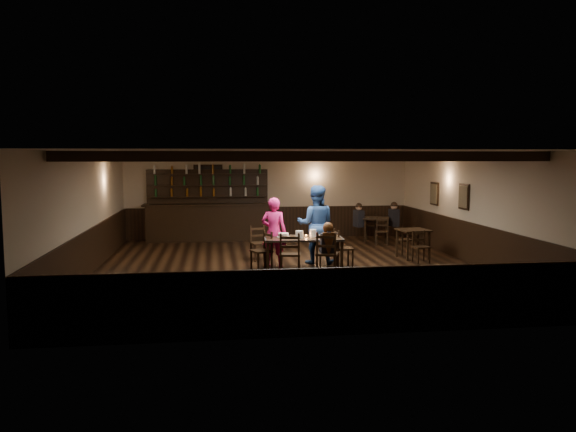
{
  "coord_description": "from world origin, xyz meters",
  "views": [
    {
      "loc": [
        -1.72,
        -12.78,
        2.59
      ],
      "look_at": [
        -0.01,
        0.2,
        1.21
      ],
      "focal_mm": 35.0,
      "sensor_mm": 36.0,
      "label": 1
    }
  ],
  "objects": [
    {
      "name": "tea_light",
      "position": [
        0.37,
        -0.14,
        0.78
      ],
      "size": [
        0.05,
        0.05,
        0.06
      ],
      "color": "#A5A8AD",
      "rests_on": "dining_table"
    },
    {
      "name": "menu_red",
      "position": [
        0.79,
        -0.27,
        0.75
      ],
      "size": [
        0.36,
        0.29,
        0.0
      ],
      "primitive_type": "cube",
      "rotation": [
        0.0,
        0.0,
        -0.28
      ],
      "color": "maroon",
      "rests_on": "dining_table"
    },
    {
      "name": "plate_stack_a",
      "position": [
        0.19,
        -0.28,
        0.84
      ],
      "size": [
        0.18,
        0.18,
        0.17
      ],
      "primitive_type": "cylinder",
      "color": "white",
      "rests_on": "dining_table"
    },
    {
      "name": "back_table_b",
      "position": [
        3.17,
        3.7,
        0.64
      ],
      "size": [
        0.97,
        0.97,
        0.75
      ],
      "color": "black",
      "rests_on": "ground"
    },
    {
      "name": "room_shell",
      "position": [
        0.01,
        0.04,
        1.75
      ],
      "size": [
        9.02,
        10.02,
        2.71
      ],
      "color": "#BAAF9A",
      "rests_on": "ground"
    },
    {
      "name": "chair_end_left",
      "position": [
        -0.6,
        -0.16,
        0.53
      ],
      "size": [
        0.53,
        0.54,
        0.91
      ],
      "color": "black",
      "rests_on": "ground"
    },
    {
      "name": "chair_far_pushed",
      "position": [
        -0.63,
        1.16,
        0.51
      ],
      "size": [
        0.49,
        0.48,
        0.87
      ],
      "color": "black",
      "rests_on": "ground"
    },
    {
      "name": "drink_glass",
      "position": [
        0.54,
        -0.12,
        0.81
      ],
      "size": [
        0.07,
        0.07,
        0.12
      ],
      "primitive_type": "cylinder",
      "color": "silver",
      "rests_on": "dining_table"
    },
    {
      "name": "bg_patron_left",
      "position": [
        2.63,
        3.75,
        0.83
      ],
      "size": [
        0.29,
        0.39,
        0.73
      ],
      "color": "black",
      "rests_on": "ground"
    },
    {
      "name": "woman_pink",
      "position": [
        -0.34,
        0.22,
        0.82
      ],
      "size": [
        0.69,
        0.56,
        1.65
      ],
      "primitive_type": "imported",
      "rotation": [
        0.0,
        0.0,
        2.82
      ],
      "color": "#E22A8F",
      "rests_on": "ground"
    },
    {
      "name": "pepper_shaker",
      "position": [
        0.75,
        -0.28,
        0.8
      ],
      "size": [
        0.03,
        0.03,
        0.09
      ],
      "primitive_type": "cylinder",
      "color": "#A5A8AD",
      "rests_on": "dining_table"
    },
    {
      "name": "plate_stack_b",
      "position": [
        0.53,
        -0.16,
        0.84
      ],
      "size": [
        0.15,
        0.15,
        0.18
      ],
      "primitive_type": "cylinder",
      "color": "white",
      "rests_on": "dining_table"
    },
    {
      "name": "bar_counter",
      "position": [
        -1.92,
        4.72,
        0.73
      ],
      "size": [
        3.94,
        0.7,
        2.2
      ],
      "color": "black",
      "rests_on": "ground"
    },
    {
      "name": "menu_blue",
      "position": [
        0.82,
        -0.05,
        0.75
      ],
      "size": [
        0.3,
        0.22,
        0.0
      ],
      "primitive_type": "cube",
      "rotation": [
        0.0,
        0.0,
        0.05
      ],
      "color": "navy",
      "rests_on": "dining_table"
    },
    {
      "name": "back_table_a",
      "position": [
        3.31,
        0.88,
        0.64
      ],
      "size": [
        0.81,
        0.81,
        0.75
      ],
      "color": "black",
      "rests_on": "ground"
    },
    {
      "name": "cake",
      "position": [
        -0.15,
        -0.1,
        0.79
      ],
      "size": [
        0.3,
        0.3,
        0.1
      ],
      "color": "white",
      "rests_on": "dining_table"
    },
    {
      "name": "dining_table",
      "position": [
        0.29,
        -0.19,
        0.68
      ],
      "size": [
        1.82,
        0.98,
        0.75
      ],
      "color": "black",
      "rests_on": "ground"
    },
    {
      "name": "seated_person",
      "position": [
        0.71,
        -0.97,
        0.8
      ],
      "size": [
        0.31,
        0.46,
        0.75
      ],
      "color": "black",
      "rests_on": "ground"
    },
    {
      "name": "man_blue",
      "position": [
        0.72,
        0.56,
        0.95
      ],
      "size": [
        1.06,
        0.9,
        1.91
      ],
      "primitive_type": "imported",
      "rotation": [
        0.0,
        0.0,
        2.93
      ],
      "color": "navy",
      "rests_on": "ground"
    },
    {
      "name": "chair_near_right",
      "position": [
        0.68,
        -1.03,
        0.57
      ],
      "size": [
        0.59,
        0.57,
        0.98
      ],
      "color": "black",
      "rests_on": "ground"
    },
    {
      "name": "bg_patron_right",
      "position": [
        3.74,
        3.74,
        0.84
      ],
      "size": [
        0.26,
        0.38,
        0.75
      ],
      "color": "black",
      "rests_on": "ground"
    },
    {
      "name": "salt_shaker",
      "position": [
        0.66,
        -0.29,
        0.79
      ],
      "size": [
        0.03,
        0.03,
        0.08
      ],
      "primitive_type": "cylinder",
      "color": "silver",
      "rests_on": "dining_table"
    },
    {
      "name": "chair_end_right",
      "position": [
        1.19,
        -0.08,
        0.53
      ],
      "size": [
        0.43,
        0.44,
        0.91
      ],
      "color": "black",
      "rests_on": "ground"
    },
    {
      "name": "ground",
      "position": [
        0.0,
        0.0,
        0.0
      ],
      "size": [
        10.0,
        10.0,
        0.0
      ],
      "primitive_type": "plane",
      "color": "black",
      "rests_on": "ground"
    },
    {
      "name": "chair_near_left",
      "position": [
        -0.12,
        -0.94,
        0.56
      ],
      "size": [
        0.52,
        0.5,
        0.97
      ],
      "color": "black",
      "rests_on": "ground"
    }
  ]
}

